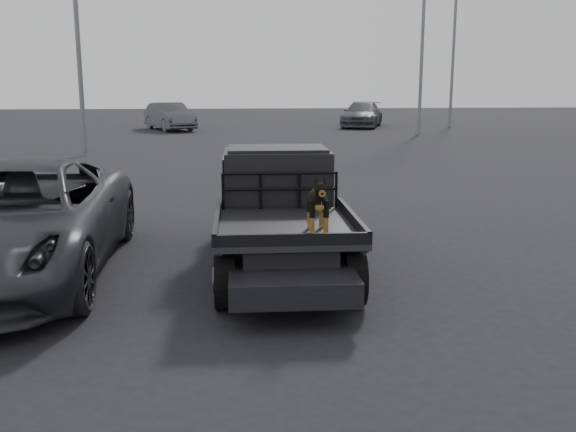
{
  "coord_description": "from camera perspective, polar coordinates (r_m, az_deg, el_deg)",
  "views": [
    {
      "loc": [
        -0.53,
        -8.19,
        2.87
      ],
      "look_at": [
        0.05,
        -0.65,
        1.27
      ],
      "focal_mm": 40.0,
      "sensor_mm": 36.0,
      "label": 1
    }
  ],
  "objects": [
    {
      "name": "ground",
      "position": [
        8.69,
        -0.67,
        -7.35
      ],
      "size": [
        120.0,
        120.0,
        0.0
      ],
      "primitive_type": "plane",
      "color": "black",
      "rests_on": "ground"
    },
    {
      "name": "flatbed_ute",
      "position": [
        9.91,
        -0.63,
        -2.15
      ],
      "size": [
        2.0,
        5.4,
        0.92
      ],
      "primitive_type": null,
      "color": "black",
      "rests_on": "ground"
    },
    {
      "name": "distant_car_a",
      "position": [
        38.85,
        -10.48,
        8.7
      ],
      "size": [
        3.58,
        5.12,
        1.6
      ],
      "primitive_type": "imported",
      "rotation": [
        0.0,
        0.0,
        0.43
      ],
      "color": "#48474C",
      "rests_on": "ground"
    },
    {
      "name": "headache_rack",
      "position": [
        9.95,
        -0.72,
        2.24
      ],
      "size": [
        1.8,
        0.08,
        0.55
      ],
      "primitive_type": null,
      "color": "black",
      "rests_on": "flatbed_ute"
    },
    {
      "name": "distant_car_b",
      "position": [
        41.1,
        6.61,
        8.96
      ],
      "size": [
        3.74,
        5.76,
        1.55
      ],
      "primitive_type": "imported",
      "rotation": [
        0.0,
        0.0,
        -0.32
      ],
      "color": "#444449",
      "rests_on": "ground"
    },
    {
      "name": "parked_suv",
      "position": [
        10.26,
        -23.23,
        -0.4
      ],
      "size": [
        3.0,
        6.2,
        1.7
      ],
      "primitive_type": "imported",
      "rotation": [
        0.0,
        0.0,
        0.03
      ],
      "color": "#313136",
      "rests_on": "ground"
    },
    {
      "name": "ute_cab",
      "position": [
        10.66,
        -0.98,
        3.79
      ],
      "size": [
        1.72,
        1.3,
        0.88
      ],
      "primitive_type": null,
      "color": "black",
      "rests_on": "flatbed_ute"
    },
    {
      "name": "dog",
      "position": [
        8.4,
        2.64,
        1.07
      ],
      "size": [
        0.32,
        0.6,
        0.74
      ],
      "primitive_type": null,
      "color": "black",
      "rests_on": "flatbed_ute"
    },
    {
      "name": "floodlight_mid",
      "position": [
        35.69,
        11.98,
        17.68
      ],
      "size": [
        1.08,
        0.28,
        12.0
      ],
      "color": "slate",
      "rests_on": "ground"
    }
  ]
}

